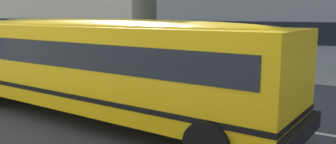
# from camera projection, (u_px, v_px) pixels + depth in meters

# --- Properties ---
(ground_plane) EXTENTS (400.00, 400.00, 0.00)m
(ground_plane) POSITION_uv_depth(u_px,v_px,m) (100.00, 97.00, 12.52)
(ground_plane) COLOR #38383D
(sidewalk_far) EXTENTS (120.00, 3.00, 0.01)m
(sidewalk_far) POSITION_uv_depth(u_px,v_px,m) (204.00, 68.00, 19.14)
(sidewalk_far) COLOR gray
(sidewalk_far) RESTS_ON ground_plane
(lane_centreline) EXTENTS (110.00, 0.16, 0.01)m
(lane_centreline) POSITION_uv_depth(u_px,v_px,m) (100.00, 97.00, 12.52)
(lane_centreline) COLOR silver
(lane_centreline) RESTS_ON ground_plane
(school_bus) EXTENTS (12.37, 3.22, 2.75)m
(school_bus) POSITION_uv_depth(u_px,v_px,m) (93.00, 60.00, 9.72)
(school_bus) COLOR yellow
(school_bus) RESTS_ON ground_plane
(parked_car_grey_past_driveway) EXTENTS (3.99, 2.06, 1.64)m
(parked_car_grey_past_driveway) POSITION_uv_depth(u_px,v_px,m) (74.00, 50.00, 20.39)
(parked_car_grey_past_driveway) COLOR gray
(parked_car_grey_past_driveway) RESTS_ON ground_plane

